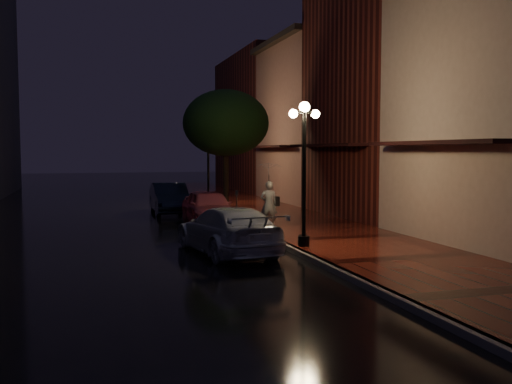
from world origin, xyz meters
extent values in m
plane|color=black|center=(0.00, 0.00, 0.00)|extent=(120.00, 120.00, 0.00)
cube|color=#45120C|center=(2.25, 0.00, 0.07)|extent=(4.50, 60.00, 0.15)
cube|color=#595451|center=(0.00, 0.00, 0.07)|extent=(0.25, 60.00, 0.15)
cube|color=#511914|center=(7.00, 2.00, 5.50)|extent=(5.00, 8.00, 11.00)
cube|color=#8C5951|center=(7.00, 10.00, 4.50)|extent=(5.00, 8.00, 9.00)
cube|color=#511914|center=(7.00, 20.00, 5.00)|extent=(5.00, 12.00, 10.00)
cylinder|color=black|center=(0.35, -5.00, 2.15)|extent=(0.12, 0.12, 4.00)
cylinder|color=black|center=(0.35, -5.00, 0.30)|extent=(0.36, 0.36, 0.30)
cube|color=black|center=(0.35, -5.00, 4.15)|extent=(0.70, 0.08, 0.08)
sphere|color=#FFD199|center=(0.35, -5.00, 4.30)|extent=(0.32, 0.32, 0.32)
sphere|color=#FFD199|center=(0.00, -5.00, 4.10)|extent=(0.26, 0.26, 0.26)
sphere|color=#FFD199|center=(0.70, -5.00, 4.10)|extent=(0.26, 0.26, 0.26)
cylinder|color=black|center=(0.35, 9.00, 2.15)|extent=(0.12, 0.12, 4.00)
cylinder|color=black|center=(0.35, 9.00, 0.30)|extent=(0.36, 0.36, 0.30)
cube|color=black|center=(0.35, 9.00, 4.15)|extent=(0.70, 0.08, 0.08)
sphere|color=#FFD199|center=(0.35, 9.00, 4.30)|extent=(0.32, 0.32, 0.32)
sphere|color=#FFD199|center=(0.00, 9.00, 4.10)|extent=(0.26, 0.26, 0.26)
sphere|color=#FFD199|center=(0.70, 9.00, 4.10)|extent=(0.26, 0.26, 0.26)
cylinder|color=black|center=(0.60, 6.00, 1.75)|extent=(0.28, 0.28, 3.20)
ellipsoid|color=black|center=(0.60, 6.00, 4.35)|extent=(4.16, 4.16, 3.20)
sphere|color=black|center=(1.30, 6.60, 3.75)|extent=(1.80, 1.80, 1.80)
sphere|color=black|center=(0.00, 5.30, 3.85)|extent=(1.80, 1.80, 1.80)
imported|color=#C85259|center=(-1.14, 1.78, 0.72)|extent=(1.76, 4.26, 1.44)
imported|color=black|center=(-2.08, 6.43, 0.74)|extent=(1.60, 4.48, 1.47)
imported|color=#B0B0B8|center=(-1.95, -4.79, 0.70)|extent=(2.56, 5.01, 1.39)
imported|color=white|center=(0.60, -0.80, 1.02)|extent=(0.74, 0.61, 1.74)
imported|color=silver|center=(0.60, -0.80, 2.13)|extent=(1.01, 1.03, 0.93)
cylinder|color=black|center=(0.60, -0.80, 1.43)|extent=(0.02, 0.02, 1.40)
cube|color=black|center=(0.89, -0.85, 1.14)|extent=(0.14, 0.33, 0.35)
cylinder|color=black|center=(0.15, 2.21, 0.65)|extent=(0.05, 0.05, 1.01)
cube|color=black|center=(0.15, 2.21, 1.25)|extent=(0.13, 0.12, 0.20)
camera|label=1|loc=(-5.85, -20.86, 3.01)|focal=40.00mm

